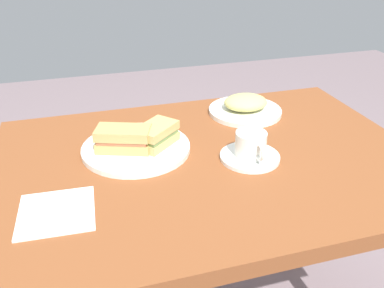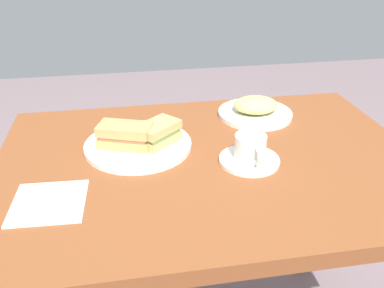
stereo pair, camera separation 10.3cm
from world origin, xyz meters
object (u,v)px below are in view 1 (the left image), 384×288
at_px(coffee_saucer, 250,157).
at_px(coffee_cup, 251,144).
at_px(sandwich_plate, 136,148).
at_px(sandwich_front, 124,139).
at_px(spoon, 243,141).
at_px(dining_table, 210,188).
at_px(napkin, 56,212).
at_px(sandwich_back, 156,135).
at_px(side_plate, 245,111).

height_order(coffee_saucer, coffee_cup, coffee_cup).
bearing_deg(coffee_cup, sandwich_plate, 155.03).
height_order(sandwich_plate, coffee_saucer, sandwich_plate).
distance_m(sandwich_front, spoon, 0.31).
distance_m(dining_table, coffee_cup, 0.17).
bearing_deg(dining_table, coffee_cup, -22.58).
bearing_deg(napkin, sandwich_back, 39.36).
bearing_deg(coffee_saucer, sandwich_plate, 155.35).
bearing_deg(coffee_cup, sandwich_back, 151.37).
height_order(sandwich_back, napkin, sandwich_back).
bearing_deg(napkin, side_plate, 32.35).
relative_size(coffee_saucer, side_plate, 0.67).
bearing_deg(spoon, dining_table, -160.35).
bearing_deg(dining_table, sandwich_front, 159.70).
distance_m(sandwich_front, coffee_saucer, 0.32).
bearing_deg(coffee_cup, coffee_saucer, 93.86).
xyz_separation_m(coffee_cup, side_plate, (0.10, 0.26, -0.04)).
height_order(sandwich_back, spoon, sandwich_back).
bearing_deg(sandwich_plate, coffee_cup, -24.97).
relative_size(sandwich_plate, sandwich_back, 2.12).
xyz_separation_m(sandwich_front, spoon, (0.31, -0.04, -0.03)).
xyz_separation_m(sandwich_back, coffee_saucer, (0.21, -0.11, -0.04)).
distance_m(dining_table, coffee_saucer, 0.14).
xyz_separation_m(sandwich_front, coffee_cup, (0.29, -0.11, 0.00)).
relative_size(dining_table, coffee_saucer, 7.09).
xyz_separation_m(sandwich_front, side_plate, (0.39, 0.15, -0.04)).
height_order(sandwich_plate, spoon, spoon).
bearing_deg(napkin, coffee_cup, 11.02).
xyz_separation_m(dining_table, sandwich_back, (-0.12, 0.08, 0.13)).
distance_m(coffee_saucer, side_plate, 0.28).
bearing_deg(spoon, sandwich_front, 172.77).
height_order(dining_table, coffee_cup, coffee_cup).
bearing_deg(sandwich_back, coffee_cup, -28.63).
bearing_deg(spoon, coffee_cup, -99.30).
relative_size(coffee_cup, napkin, 0.70).
xyz_separation_m(sandwich_plate, side_plate, (0.36, 0.14, 0.00)).
distance_m(sandwich_plate, sandwich_front, 0.05).
bearing_deg(sandwich_front, spoon, -7.23).
xyz_separation_m(coffee_saucer, napkin, (-0.46, -0.09, -0.00)).
distance_m(spoon, napkin, 0.50).
xyz_separation_m(dining_table, sandwich_plate, (-0.17, 0.09, 0.10)).
xyz_separation_m(sandwich_back, coffee_cup, (0.21, -0.12, 0.00)).
xyz_separation_m(coffee_saucer, side_plate, (0.10, 0.26, 0.00)).
bearing_deg(coffee_cup, napkin, -168.98).
height_order(coffee_saucer, spoon, spoon).
relative_size(side_plate, napkin, 1.48).
distance_m(sandwich_plate, side_plate, 0.39).
bearing_deg(sandwich_front, coffee_cup, -21.01).
relative_size(dining_table, sandwich_front, 7.05).
xyz_separation_m(sandwich_plate, sandwich_front, (-0.03, -0.01, 0.04)).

